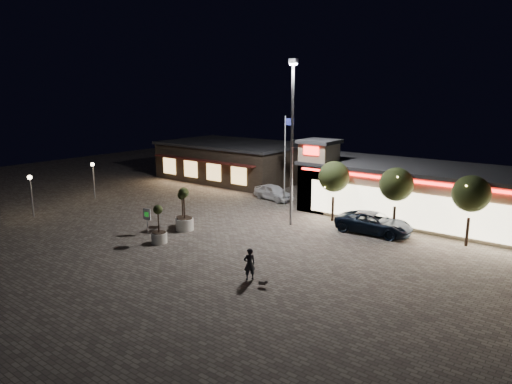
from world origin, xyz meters
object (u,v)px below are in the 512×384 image
Objects in this scene: planter_mid at (159,231)px; valet_sign at (147,216)px; white_sedan at (274,192)px; pickup_truck at (374,223)px; pedestrian at (249,264)px; planter_left at (185,217)px.

valet_sign is at bearing 160.71° from planter_mid.
pickup_truck is at bearing -96.55° from white_sedan.
planter_mid is (-10.62, -11.00, 0.06)m from pickup_truck.
white_sedan is (-11.85, 4.09, -0.03)m from pickup_truck.
pedestrian is at bearing 167.56° from pickup_truck.
planter_mid is (-8.71, 1.10, -0.07)m from pedestrian.
planter_mid reaches higher than pickup_truck.
pedestrian is 10.40m from planter_left.
valet_sign is (-1.32, -2.39, 0.34)m from planter_left.
planter_mid is 2.30m from valet_sign.
pickup_truck is 12.54m from white_sedan.
planter_mid reaches higher than pedestrian.
planter_left is 3.24m from planter_mid.
white_sedan is 15.13m from planter_mid.
planter_left is at bearing -165.41° from white_sedan.
pedestrian is 0.67× the size of planter_mid.
pedestrian reaches higher than white_sedan.
pickup_truck is 16.36m from valet_sign.
planter_left is (0.44, -11.95, 0.26)m from white_sedan.
pickup_truck is at bearing 38.86° from valet_sign.
planter_left reaches higher than valet_sign.
planter_left is (-11.41, -7.86, 0.24)m from pickup_truck.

